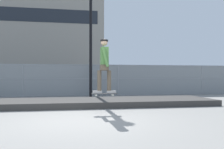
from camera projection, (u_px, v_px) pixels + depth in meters
ground_plane at (77, 121)px, 6.21m from camera, size 120.00×120.00×0.00m
gravel_berm at (74, 103)px, 9.55m from camera, size 11.20×2.45×0.23m
skateboard at (104, 94)px, 7.57m from camera, size 0.80×0.21×0.07m
skater at (104, 63)px, 7.58m from camera, size 0.72×0.58×1.70m
chain_fence at (72, 80)px, 14.05m from camera, size 27.30×0.06×1.85m
street_lamp at (91, 15)px, 13.57m from camera, size 0.44×0.44×7.42m
parked_car_near at (13, 81)px, 16.66m from camera, size 4.49×2.12×1.66m
parked_car_mid at (101, 81)px, 17.55m from camera, size 4.48×2.10×1.66m
parked_car_far at (173, 80)px, 18.93m from camera, size 4.47×2.09×1.66m
library_building at (25, 34)px, 50.39m from camera, size 30.91×14.59×19.75m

